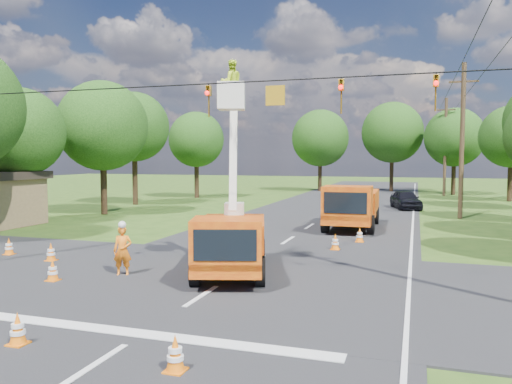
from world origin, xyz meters
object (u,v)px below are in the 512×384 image
(traffic_cone_2, at_px, (335,242))
(traffic_cone_3, at_px, (360,235))
(tree_left_d, at_px, (103,126))
(traffic_cone_4, at_px, (53,271))
(pole_right_far, at_px, (445,146))
(traffic_cone_0, at_px, (18,329))
(traffic_cone_1, at_px, (175,354))
(tree_far_a, at_px, (320,138))
(tree_right_e, at_px, (512,137))
(tree_far_b, at_px, (392,133))
(distant_car, at_px, (406,199))
(second_truck, at_px, (352,206))
(tree_left_f, at_px, (196,140))
(traffic_cone_7, at_px, (370,218))
(tree_far_c, at_px, (455,137))
(tree_left_c, at_px, (20,132))
(traffic_cone_5, at_px, (51,252))
(pole_right_mid, at_px, (462,140))
(tree_left_e, at_px, (134,127))
(bucket_truck, at_px, (231,230))
(ground_worker, at_px, (123,251))
(traffic_cone_6, at_px, (9,247))

(traffic_cone_2, xyz_separation_m, traffic_cone_3, (0.79, 2.27, 0.00))
(traffic_cone_2, relative_size, tree_left_d, 0.08)
(traffic_cone_4, bearing_deg, pole_right_far, 71.76)
(traffic_cone_0, bearing_deg, traffic_cone_1, -2.67)
(tree_far_a, bearing_deg, tree_right_e, -23.05)
(traffic_cone_2, height_order, tree_far_b, tree_far_b)
(traffic_cone_3, xyz_separation_m, tree_far_b, (-0.28, 36.35, 6.45))
(traffic_cone_0, bearing_deg, tree_far_a, 93.24)
(distant_car, xyz_separation_m, tree_left_d, (-20.00, -10.05, 5.39))
(tree_far_b, bearing_deg, second_truck, -91.13)
(traffic_cone_1, bearing_deg, tree_left_f, 114.05)
(traffic_cone_3, bearing_deg, tree_left_d, 160.84)
(traffic_cone_0, distance_m, pole_right_far, 47.97)
(tree_left_f, bearing_deg, traffic_cone_3, -49.74)
(traffic_cone_1, xyz_separation_m, traffic_cone_7, (1.59, 22.22, 0.00))
(tree_far_c, bearing_deg, tree_left_c, -128.23)
(second_truck, distance_m, tree_far_a, 31.31)
(tree_left_f, bearing_deg, traffic_cone_5, -75.95)
(traffic_cone_0, relative_size, tree_left_f, 0.08)
(second_truck, bearing_deg, tree_far_b, 87.79)
(distant_car, distance_m, traffic_cone_4, 28.75)
(pole_right_mid, height_order, tree_left_e, pole_right_mid)
(bucket_truck, xyz_separation_m, tree_far_b, (3.20, 44.08, 5.28))
(traffic_cone_7, bearing_deg, tree_left_e, 162.02)
(traffic_cone_3, relative_size, traffic_cone_7, 1.00)
(bucket_truck, distance_m, traffic_cone_3, 8.56)
(tree_left_c, distance_m, tree_far_c, 42.02)
(tree_left_c, bearing_deg, tree_far_b, 61.56)
(tree_left_e, distance_m, tree_far_a, 24.09)
(traffic_cone_2, relative_size, tree_right_e, 0.08)
(pole_right_mid, height_order, tree_left_c, pole_right_mid)
(ground_worker, bearing_deg, second_truck, 47.92)
(tree_left_e, distance_m, tree_right_e, 33.25)
(ground_worker, xyz_separation_m, tree_far_b, (6.58, 45.41, 5.96))
(second_truck, height_order, tree_far_a, tree_far_a)
(traffic_cone_3, height_order, traffic_cone_4, same)
(tree_left_c, bearing_deg, distant_car, 36.75)
(traffic_cone_0, height_order, traffic_cone_1, same)
(traffic_cone_2, bearing_deg, tree_left_e, 141.00)
(traffic_cone_5, distance_m, pole_right_mid, 25.47)
(distant_car, xyz_separation_m, pole_right_mid, (3.50, -5.05, 4.37))
(tree_left_e, xyz_separation_m, tree_far_a, (11.80, 21.00, -0.30))
(traffic_cone_1, bearing_deg, traffic_cone_7, 85.91)
(traffic_cone_3, relative_size, pole_right_far, 0.07)
(traffic_cone_6, bearing_deg, pole_right_far, 64.57)
(traffic_cone_7, xyz_separation_m, tree_right_e, (10.64, 19.48, 5.45))
(second_truck, xyz_separation_m, distant_car, (2.63, 12.09, -0.56))
(second_truck, bearing_deg, traffic_cone_4, -118.46)
(traffic_cone_0, bearing_deg, tree_right_e, 68.93)
(traffic_cone_6, relative_size, tree_far_a, 0.07)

